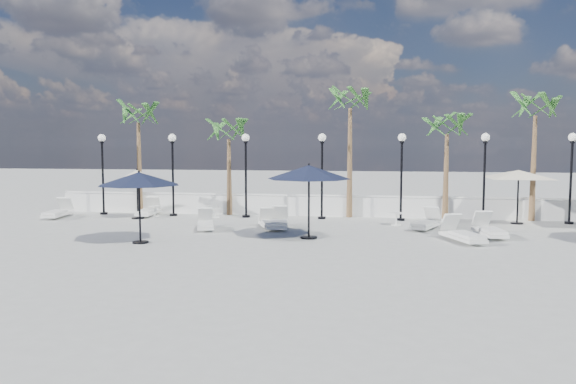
# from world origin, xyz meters

# --- Properties ---
(ground) EXTENTS (100.00, 100.00, 0.00)m
(ground) POSITION_xyz_m (0.00, 0.00, 0.00)
(ground) COLOR #979893
(ground) RESTS_ON ground
(balustrade) EXTENTS (26.00, 0.30, 1.01)m
(balustrade) POSITION_xyz_m (0.00, 7.50, 0.47)
(balustrade) COLOR silver
(balustrade) RESTS_ON ground
(lamppost_0) EXTENTS (0.36, 0.36, 3.84)m
(lamppost_0) POSITION_xyz_m (-10.50, 6.50, 2.49)
(lamppost_0) COLOR black
(lamppost_0) RESTS_ON ground
(lamppost_1) EXTENTS (0.36, 0.36, 3.84)m
(lamppost_1) POSITION_xyz_m (-7.00, 6.50, 2.49)
(lamppost_1) COLOR black
(lamppost_1) RESTS_ON ground
(lamppost_2) EXTENTS (0.36, 0.36, 3.84)m
(lamppost_2) POSITION_xyz_m (-3.50, 6.50, 2.49)
(lamppost_2) COLOR black
(lamppost_2) RESTS_ON ground
(lamppost_3) EXTENTS (0.36, 0.36, 3.84)m
(lamppost_3) POSITION_xyz_m (0.00, 6.50, 2.49)
(lamppost_3) COLOR black
(lamppost_3) RESTS_ON ground
(lamppost_4) EXTENTS (0.36, 0.36, 3.84)m
(lamppost_4) POSITION_xyz_m (3.50, 6.50, 2.49)
(lamppost_4) COLOR black
(lamppost_4) RESTS_ON ground
(lamppost_5) EXTENTS (0.36, 0.36, 3.84)m
(lamppost_5) POSITION_xyz_m (7.00, 6.50, 2.49)
(lamppost_5) COLOR black
(lamppost_5) RESTS_ON ground
(lamppost_6) EXTENTS (0.36, 0.36, 3.84)m
(lamppost_6) POSITION_xyz_m (10.50, 6.50, 2.49)
(lamppost_6) COLOR black
(lamppost_6) RESTS_ON ground
(palm_0) EXTENTS (2.60, 2.60, 5.50)m
(palm_0) POSITION_xyz_m (-9.00, 7.30, 4.53)
(palm_0) COLOR brown
(palm_0) RESTS_ON ground
(palm_1) EXTENTS (2.60, 2.60, 4.70)m
(palm_1) POSITION_xyz_m (-4.50, 7.30, 3.75)
(palm_1) COLOR brown
(palm_1) RESTS_ON ground
(palm_2) EXTENTS (2.60, 2.60, 6.10)m
(palm_2) POSITION_xyz_m (1.20, 7.30, 5.12)
(palm_2) COLOR brown
(palm_2) RESTS_ON ground
(palm_3) EXTENTS (2.60, 2.60, 4.90)m
(palm_3) POSITION_xyz_m (5.50, 7.30, 3.95)
(palm_3) COLOR brown
(palm_3) RESTS_ON ground
(palm_4) EXTENTS (2.60, 2.60, 5.70)m
(palm_4) POSITION_xyz_m (9.20, 7.30, 4.73)
(palm_4) COLOR brown
(palm_4) RESTS_ON ground
(lounger_0) EXTENTS (0.92, 2.15, 0.78)m
(lounger_0) POSITION_xyz_m (-12.00, 5.04, 0.26)
(lounger_0) COLOR silver
(lounger_0) RESTS_ON ground
(lounger_1) EXTENTS (1.15, 2.00, 0.71)m
(lounger_1) POSITION_xyz_m (-4.27, 2.70, 0.24)
(lounger_1) COLOR silver
(lounger_1) RESTS_ON ground
(lounger_2) EXTENTS (0.82, 2.08, 0.76)m
(lounger_2) POSITION_xyz_m (-8.13, 6.22, 0.26)
(lounger_2) COLOR silver
(lounger_2) RESTS_ON ground
(lounger_3) EXTENTS (1.24, 1.96, 0.70)m
(lounger_3) POSITION_xyz_m (-1.79, 3.28, 0.24)
(lounger_3) COLOR silver
(lounger_3) RESTS_ON ground
(lounger_4) EXTENTS (1.43, 2.24, 0.80)m
(lounger_4) POSITION_xyz_m (5.36, 1.33, 0.27)
(lounger_4) COLOR silver
(lounger_4) RESTS_ON ground
(lounger_5) EXTENTS (0.94, 2.12, 0.77)m
(lounger_5) POSITION_xyz_m (-1.40, 3.34, 0.26)
(lounger_5) COLOR silver
(lounger_5) RESTS_ON ground
(lounger_6) EXTENTS (0.99, 2.17, 0.78)m
(lounger_6) POSITION_xyz_m (6.50, 2.55, 0.26)
(lounger_6) COLOR silver
(lounger_6) RESTS_ON ground
(lounger_7) EXTENTS (1.39, 2.10, 0.75)m
(lounger_7) POSITION_xyz_m (4.39, 4.06, 0.25)
(lounger_7) COLOR silver
(lounger_7) RESTS_ON ground
(side_table_0) EXTENTS (0.52, 0.52, 0.50)m
(side_table_0) POSITION_xyz_m (-7.81, 6.20, 0.30)
(side_table_0) COLOR silver
(side_table_0) RESTS_ON ground
(side_table_1) EXTENTS (0.46, 0.46, 0.45)m
(side_table_1) POSITION_xyz_m (-4.87, 6.17, 0.27)
(side_table_1) COLOR silver
(side_table_1) RESTS_ON ground
(side_table_2) EXTENTS (0.55, 0.55, 0.53)m
(side_table_2) POSITION_xyz_m (3.25, 4.98, 0.32)
(side_table_2) COLOR silver
(side_table_2) RESTS_ON ground
(parasol_navy_left) EXTENTS (2.82, 2.82, 2.49)m
(parasol_navy_left) POSITION_xyz_m (-5.56, -0.59, 2.19)
(parasol_navy_left) COLOR black
(parasol_navy_left) RESTS_ON ground
(parasol_navy_mid) EXTENTS (3.01, 3.01, 2.70)m
(parasol_navy_mid) POSITION_xyz_m (0.03, 1.25, 2.37)
(parasol_navy_mid) COLOR black
(parasol_navy_mid) RESTS_ON ground
(parasol_cream_sq_a) EXTENTS (4.99, 4.99, 2.45)m
(parasol_cream_sq_a) POSITION_xyz_m (8.33, 6.20, 2.27)
(parasol_cream_sq_a) COLOR black
(parasol_cream_sq_a) RESTS_ON ground
(parasol_cream_small) EXTENTS (1.85, 1.85, 2.27)m
(parasol_cream_small) POSITION_xyz_m (-8.25, 5.31, 1.94)
(parasol_cream_small) COLOR black
(parasol_cream_small) RESTS_ON ground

